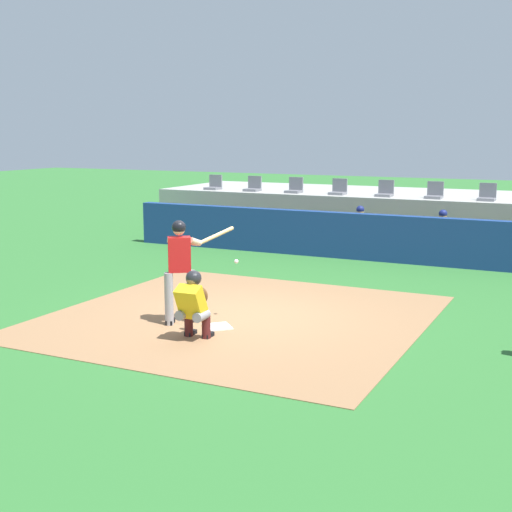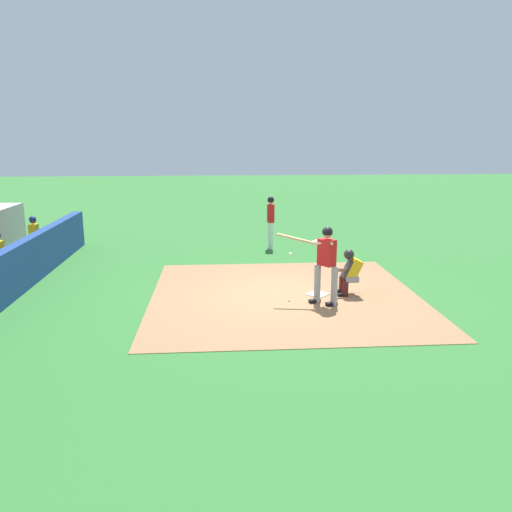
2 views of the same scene
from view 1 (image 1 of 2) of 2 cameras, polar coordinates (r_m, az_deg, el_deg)
The scene contains 17 objects.
ground_plane at distance 12.57m, azimuth -1.40°, elevation -5.00°, with size 80.00×80.00×0.00m, color #2D6B2D.
dirt_infield at distance 12.57m, azimuth -1.40°, elevation -4.97°, with size 6.40×6.40×0.01m, color #936B47.
home_plate at distance 11.89m, azimuth -3.19°, elevation -5.78°, with size 0.44×0.44×0.02m, color white.
batter_at_plate at distance 11.99m, azimuth -6.13°, elevation -0.72°, with size 0.72×1.36×1.80m.
catcher_crouched at distance 11.14m, azimuth -5.09°, elevation -3.77°, with size 0.49×1.77×1.13m.
dugout_wall at distance 18.35m, azimuth 7.96°, elevation 1.62°, with size 13.00×0.30×1.20m, color navy.
dugout_bench at distance 19.35m, azimuth 8.86°, elevation 0.91°, with size 11.80×0.44×0.45m, color olive.
dugout_player_0 at distance 19.18m, azimuth 8.36°, elevation 2.20°, with size 0.49×0.70×1.30m.
dugout_player_1 at distance 18.64m, azimuth 14.88°, elevation 1.74°, with size 0.49×0.70×1.30m.
stands_platform at distance 22.53m, azimuth 11.46°, elevation 3.33°, with size 15.00×4.40×1.40m, color #9E9E99.
stadium_seat_0 at distance 23.21m, azimuth -3.45°, elevation 5.78°, with size 0.46×0.46×0.48m.
stadium_seat_1 at distance 22.53m, azimuth -0.23°, elevation 5.67°, with size 0.46×0.46×0.48m.
stadium_seat_2 at distance 21.93m, azimuth 3.17°, elevation 5.53°, with size 0.46×0.46×0.48m.
stadium_seat_3 at distance 21.42m, azimuth 6.75°, elevation 5.37°, with size 0.46×0.46×0.48m.
stadium_seat_4 at distance 20.99m, azimuth 10.48°, elevation 5.17°, with size 0.46×0.46×0.48m.
stadium_seat_5 at distance 20.65m, azimuth 14.36°, elevation 4.95°, with size 0.46×0.46×0.48m.
stadium_seat_6 at distance 20.41m, azimuth 18.34°, elevation 4.70°, with size 0.46×0.46×0.48m.
Camera 1 is at (5.59, -10.77, 3.27)m, focal length 49.00 mm.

